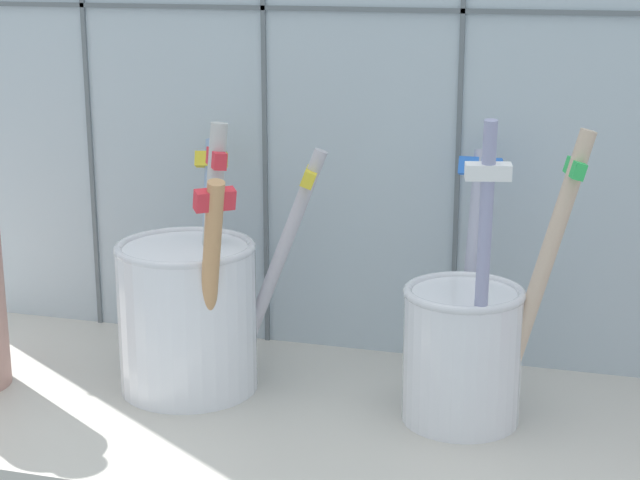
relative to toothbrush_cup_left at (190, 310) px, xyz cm
name	(u,v)px	position (x,y,z in cm)	size (l,w,h in cm)	color
counter_slab	(311,430)	(8.22, -1.92, -6.01)	(64.00, 22.00, 2.00)	#BCB7AD
tile_wall_back	(364,41)	(8.22, 10.08, 15.49)	(64.00, 2.20, 45.00)	#B2C1CC
toothbrush_cup_left	(190,310)	(0.00, 0.00, 0.00)	(12.34, 12.65, 16.33)	white
toothbrush_cup_right	(466,344)	(16.80, 0.02, -0.44)	(10.13, 11.72, 17.98)	white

